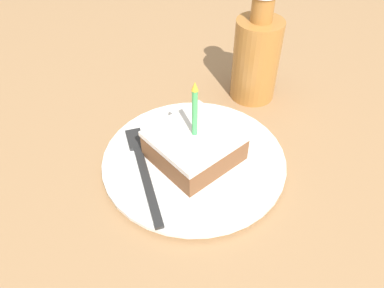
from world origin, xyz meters
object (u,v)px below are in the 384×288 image
cake_slice (194,144)px  fork (143,166)px  plate (192,158)px  bottle (256,57)px

cake_slice → fork: cake_slice is taller
plate → bottle: (-0.06, 0.20, 0.07)m
cake_slice → fork: size_ratio=0.72×
plate → cake_slice: bearing=17.4°
cake_slice → fork: bearing=-113.3°
cake_slice → bottle: size_ratio=0.67×
plate → cake_slice: 0.03m
plate → fork: bearing=-111.8°
plate → bottle: size_ratio=1.38×
cake_slice → bottle: bottle is taller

